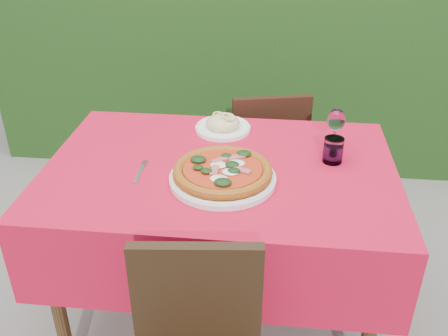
# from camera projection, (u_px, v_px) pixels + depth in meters

# --- Properties ---
(ground) EXTENTS (60.00, 60.00, 0.00)m
(ground) POSITION_uv_depth(u_px,v_px,m) (221.00, 315.00, 2.17)
(ground) COLOR slate
(ground) RESTS_ON ground
(hedge) EXTENTS (3.20, 0.55, 1.78)m
(hedge) POSITION_uv_depth(u_px,v_px,m) (250.00, 18.00, 3.05)
(hedge) COLOR black
(hedge) RESTS_ON ground
(dining_table) EXTENTS (1.26, 0.86, 0.75)m
(dining_table) POSITION_uv_depth(u_px,v_px,m) (220.00, 201.00, 1.87)
(dining_table) COLOR #493217
(dining_table) RESTS_ON ground
(chair_far) EXTENTS (0.44, 0.44, 0.80)m
(chair_far) POSITION_uv_depth(u_px,v_px,m) (266.00, 155.00, 2.47)
(chair_far) COLOR black
(chair_far) RESTS_ON ground
(pizza_plate) EXTENTS (0.41, 0.41, 0.07)m
(pizza_plate) POSITION_uv_depth(u_px,v_px,m) (223.00, 173.00, 1.69)
(pizza_plate) COLOR white
(pizza_plate) RESTS_ON dining_table
(pasta_plate) EXTENTS (0.23, 0.23, 0.06)m
(pasta_plate) POSITION_uv_depth(u_px,v_px,m) (223.00, 125.00, 2.05)
(pasta_plate) COLOR white
(pasta_plate) RESTS_ON dining_table
(water_glass) EXTENTS (0.07, 0.07, 0.09)m
(water_glass) POSITION_uv_depth(u_px,v_px,m) (333.00, 151.00, 1.81)
(water_glass) COLOR silver
(water_glass) RESTS_ON dining_table
(wine_glass) EXTENTS (0.07, 0.07, 0.17)m
(wine_glass) POSITION_uv_depth(u_px,v_px,m) (336.00, 122.00, 1.85)
(wine_glass) COLOR silver
(wine_glass) RESTS_ON dining_table
(fork) EXTENTS (0.02, 0.18, 0.00)m
(fork) POSITION_uv_depth(u_px,v_px,m) (139.00, 174.00, 1.74)
(fork) COLOR silver
(fork) RESTS_ON dining_table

